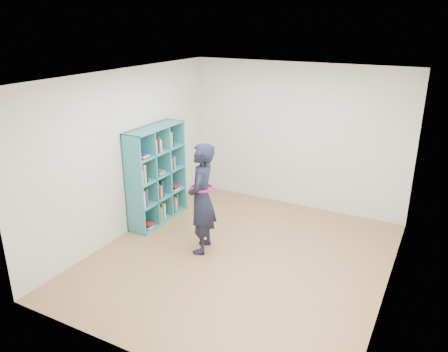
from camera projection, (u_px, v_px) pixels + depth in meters
The scene contains 9 objects.
floor at pixel (240, 258), 6.36m from camera, with size 4.50×4.50×0.00m, color #976E44.
ceiling at pixel (243, 77), 5.47m from camera, with size 4.50×4.50×0.00m, color white.
wall_left at pixel (126, 154), 6.80m from camera, with size 0.02×4.50×2.60m, color beige.
wall_right at pixel (397, 201), 5.03m from camera, with size 0.02×4.50×2.60m, color beige.
wall_back at pixel (296, 137), 7.78m from camera, with size 4.00×0.02×2.60m, color beige.
wall_front at pixel (136, 246), 4.05m from camera, with size 4.00×0.02×2.60m, color beige.
bookshelf at pixel (155, 176), 7.31m from camera, with size 0.36×1.23×1.65m.
person at pixel (202, 199), 6.31m from camera, with size 0.55×0.69×1.66m.
smartphone at pixel (193, 189), 6.39m from camera, with size 0.06×0.09×0.14m.
Camera 1 is at (2.41, -5.03, 3.29)m, focal length 35.00 mm.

